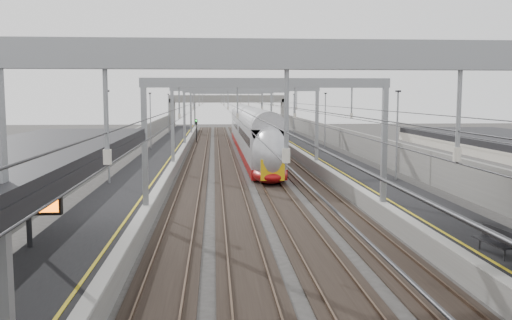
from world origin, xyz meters
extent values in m
cube|color=black|center=(-8.00, 45.00, 0.50)|extent=(4.00, 120.00, 1.00)
cube|color=black|center=(8.00, 45.00, 0.50)|extent=(4.00, 120.00, 1.00)
cube|color=black|center=(-4.50, 45.00, 0.04)|extent=(2.40, 140.00, 0.08)
cube|color=brown|center=(-5.22, 45.00, 0.13)|extent=(0.07, 140.00, 0.14)
cube|color=brown|center=(-3.78, 45.00, 0.13)|extent=(0.07, 140.00, 0.14)
cube|color=black|center=(-1.50, 45.00, 0.04)|extent=(2.40, 140.00, 0.08)
cube|color=brown|center=(-2.22, 45.00, 0.13)|extent=(0.07, 140.00, 0.14)
cube|color=brown|center=(-0.78, 45.00, 0.13)|extent=(0.07, 140.00, 0.14)
cube|color=black|center=(1.50, 45.00, 0.04)|extent=(2.40, 140.00, 0.08)
cube|color=brown|center=(0.78, 45.00, 0.13)|extent=(0.07, 140.00, 0.14)
cube|color=brown|center=(2.22, 45.00, 0.13)|extent=(0.07, 140.00, 0.14)
cube|color=black|center=(4.50, 45.00, 0.04)|extent=(2.40, 140.00, 0.08)
cube|color=brown|center=(3.78, 45.00, 0.13)|extent=(0.07, 140.00, 0.14)
cube|color=brown|center=(5.22, 45.00, 0.13)|extent=(0.07, 140.00, 0.14)
cube|color=gray|center=(-6.30, 2.00, 4.30)|extent=(0.28, 0.28, 6.60)
cube|color=gray|center=(0.00, 2.00, 7.35)|extent=(13.00, 0.25, 0.50)
cube|color=gray|center=(-6.30, 22.00, 4.30)|extent=(0.28, 0.28, 6.60)
cube|color=gray|center=(6.30, 22.00, 4.30)|extent=(0.28, 0.28, 6.60)
cube|color=gray|center=(0.00, 22.00, 7.35)|extent=(13.00, 0.25, 0.50)
cube|color=gray|center=(-6.30, 42.00, 4.30)|extent=(0.28, 0.28, 6.60)
cube|color=gray|center=(6.30, 42.00, 4.30)|extent=(0.28, 0.28, 6.60)
cube|color=gray|center=(0.00, 42.00, 7.35)|extent=(13.00, 0.25, 0.50)
cube|color=gray|center=(-6.30, 62.00, 4.30)|extent=(0.28, 0.28, 6.60)
cube|color=gray|center=(6.30, 62.00, 4.30)|extent=(0.28, 0.28, 6.60)
cube|color=gray|center=(0.00, 62.00, 7.35)|extent=(13.00, 0.25, 0.50)
cube|color=gray|center=(-6.30, 82.00, 4.30)|extent=(0.28, 0.28, 6.60)
cube|color=gray|center=(6.30, 82.00, 4.30)|extent=(0.28, 0.28, 6.60)
cube|color=gray|center=(0.00, 82.00, 7.35)|extent=(13.00, 0.25, 0.50)
cube|color=gray|center=(-6.30, 100.00, 4.30)|extent=(0.28, 0.28, 6.60)
cube|color=gray|center=(6.30, 100.00, 4.30)|extent=(0.28, 0.28, 6.60)
cube|color=gray|center=(0.00, 100.00, 7.35)|extent=(13.00, 0.25, 0.50)
cylinder|color=#262628|center=(-4.50, 50.00, 5.50)|extent=(0.03, 140.00, 0.03)
cylinder|color=#262628|center=(-1.50, 50.00, 5.50)|extent=(0.03, 140.00, 0.03)
cylinder|color=#262628|center=(1.50, 50.00, 5.50)|extent=(0.03, 140.00, 0.03)
cylinder|color=#262628|center=(4.50, 50.00, 5.50)|extent=(0.03, 140.00, 0.03)
cylinder|color=black|center=(-9.70, 14.00, 3.00)|extent=(0.20, 0.20, 4.00)
cube|color=black|center=(-6.60, 4.00, 4.55)|extent=(1.60, 0.15, 0.55)
cube|color=#FF5C05|center=(-6.60, 3.92, 4.55)|extent=(1.50, 0.02, 0.42)
cube|color=slate|center=(0.00, 100.00, 6.20)|extent=(22.00, 2.20, 1.40)
cube|color=slate|center=(-10.50, 100.00, 3.10)|extent=(1.00, 2.20, 6.20)
cube|color=slate|center=(10.50, 100.00, 3.10)|extent=(1.00, 2.20, 6.20)
cube|color=slate|center=(-11.20, 45.00, 1.60)|extent=(0.30, 120.00, 3.20)
cube|color=slate|center=(11.20, 45.00, 1.60)|extent=(0.30, 120.00, 3.20)
cube|color=#9E0E0F|center=(1.50, 47.47, 0.61)|extent=(2.79, 23.75, 0.83)
cube|color=#97979C|center=(1.50, 47.47, 2.57)|extent=(2.79, 23.75, 3.10)
cube|color=black|center=(1.50, 39.16, 0.29)|extent=(2.06, 2.48, 0.52)
cube|color=#9E0E0F|center=(1.50, 71.63, 0.61)|extent=(2.79, 23.75, 0.83)
cube|color=#97979C|center=(1.50, 71.63, 2.57)|extent=(2.79, 23.75, 3.10)
cube|color=black|center=(1.50, 63.32, 0.29)|extent=(2.06, 2.48, 0.52)
ellipsoid|color=#97979C|center=(1.50, 35.40, 2.26)|extent=(2.79, 5.37, 4.34)
cube|color=#E1AB0B|center=(1.50, 33.18, 1.34)|extent=(1.76, 0.12, 1.55)
cube|color=black|center=(1.50, 33.64, 2.88)|extent=(1.65, 0.59, 0.97)
cube|color=black|center=(7.15, 11.61, 1.48)|extent=(0.71, 1.95, 0.06)
cube|color=black|center=(7.38, 11.64, 1.72)|extent=(0.30, 1.90, 0.53)
cylinder|color=black|center=(7.24, 10.87, 1.22)|extent=(0.06, 0.06, 0.44)
cylinder|color=black|center=(7.05, 12.34, 1.22)|extent=(0.06, 0.06, 0.44)
cylinder|color=black|center=(-5.20, 73.10, 1.50)|extent=(0.12, 0.12, 3.00)
cube|color=black|center=(-5.20, 73.10, 3.10)|extent=(0.32, 0.22, 0.75)
sphere|color=#0CE526|center=(-5.20, 72.97, 3.25)|extent=(0.16, 0.16, 0.16)
cylinder|color=black|center=(3.20, 67.17, 1.50)|extent=(0.12, 0.12, 3.00)
cube|color=black|center=(3.20, 67.17, 3.10)|extent=(0.32, 0.22, 0.75)
sphere|color=#0CE526|center=(3.20, 67.04, 3.25)|extent=(0.16, 0.16, 0.16)
cylinder|color=black|center=(5.40, 71.39, 1.50)|extent=(0.12, 0.12, 3.00)
cube|color=black|center=(5.40, 71.39, 3.10)|extent=(0.32, 0.22, 0.75)
sphere|color=red|center=(5.40, 71.26, 3.25)|extent=(0.16, 0.16, 0.16)
camera|label=1|loc=(-2.72, -7.59, 6.65)|focal=40.00mm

